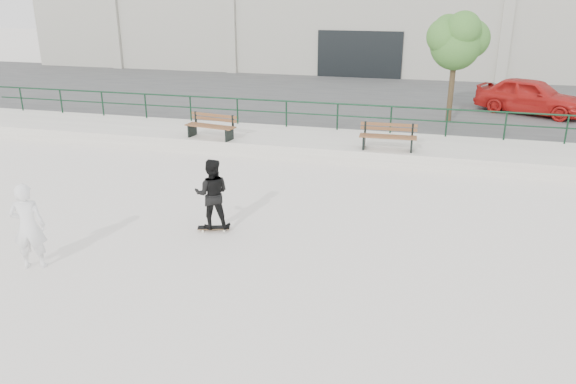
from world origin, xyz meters
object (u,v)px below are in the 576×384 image
(bench_left, at_px, (211,126))
(standing_skater, at_px, (212,194))
(skateboard, at_px, (214,228))
(bench_right, at_px, (388,137))
(tree, at_px, (457,39))
(seated_skater, at_px, (28,226))
(red_car, at_px, (531,96))

(bench_left, bearing_deg, standing_skater, -58.06)
(skateboard, bearing_deg, bench_right, 45.10)
(tree, xyz_separation_m, seated_skater, (-8.64, -14.22, -2.78))
(red_car, distance_m, skateboard, 16.52)
(bench_left, relative_size, tree, 0.45)
(bench_left, distance_m, red_car, 13.71)
(tree, xyz_separation_m, red_car, (3.31, 2.36, -2.47))
(red_car, bearing_deg, tree, 150.27)
(bench_left, relative_size, bench_right, 1.02)
(tree, height_order, red_car, tree)
(bench_right, height_order, skateboard, bench_right)
(bench_right, distance_m, skateboard, 7.64)
(bench_right, relative_size, seated_skater, 1.01)
(seated_skater, bearing_deg, bench_right, -146.21)
(tree, distance_m, seated_skater, 16.87)
(bench_left, height_order, red_car, red_car)
(bench_right, distance_m, red_car, 8.94)
(skateboard, relative_size, seated_skater, 0.43)
(bench_right, distance_m, seated_skater, 11.51)
(red_car, xyz_separation_m, skateboard, (-8.95, -13.84, -1.19))
(standing_skater, bearing_deg, tree, -131.15)
(skateboard, distance_m, standing_skater, 0.89)
(red_car, bearing_deg, standing_skater, 171.88)
(bench_left, xyz_separation_m, skateboard, (2.67, -6.59, -0.85))
(red_car, relative_size, standing_skater, 2.57)
(tree, bearing_deg, red_car, 35.48)
(standing_skater, bearing_deg, bench_left, -82.89)
(bench_right, distance_m, standing_skater, 7.59)
(bench_right, bearing_deg, seated_skater, -127.13)
(skateboard, bearing_deg, seated_skater, -154.19)
(red_car, distance_m, standing_skater, 16.48)
(seated_skater, bearing_deg, standing_skater, -158.79)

